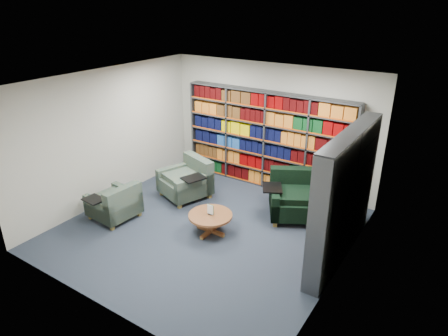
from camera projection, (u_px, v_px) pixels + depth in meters
The scene contains 7 objects.
room_shell at pixel (205, 161), 7.06m from camera, with size 5.02×5.02×2.82m.
bookshelf_back at pixel (266, 141), 8.98m from camera, with size 4.00×0.28×2.20m.
bookshelf_right at pixel (345, 196), 6.47m from camera, with size 0.28×2.50×2.20m.
chair_teal_left at pixel (189, 181), 8.78m from camera, with size 1.24×1.19×0.85m.
chair_green_right at pixel (295, 198), 8.00m from camera, with size 1.34×1.34×0.90m.
chair_teal_front at pixel (116, 205), 7.86m from camera, with size 0.88×1.00×0.75m.
coffee_table at pixel (210, 218), 7.38m from camera, with size 0.82×0.82×0.57m.
Camera 1 is at (3.85, -5.29, 4.07)m, focal length 32.00 mm.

